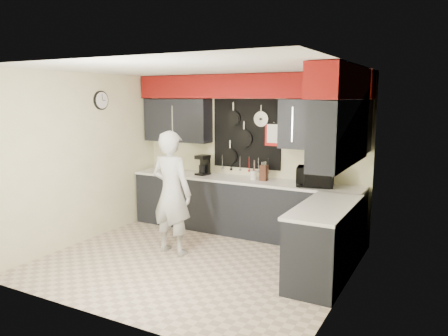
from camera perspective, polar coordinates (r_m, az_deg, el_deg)
The scene contains 10 objects.
ground at distance 6.14m, azimuth -3.79°, elevation -12.08°, with size 4.00×4.00×0.00m, color #C5B099.
back_wall_assembly at distance 7.12m, azimuth 2.99°, elevation 7.46°, with size 4.00×0.36×2.60m.
right_wall_assembly at distance 5.25m, azimuth 15.09°, elevation 5.75°, with size 0.36×3.50×2.60m.
left_wall_assembly at distance 7.06m, azimuth -17.71°, elevation 1.51°, with size 0.05×3.50×2.60m.
base_cabinets at distance 6.73m, azimuth 4.88°, elevation -6.05°, with size 3.95×2.20×0.92m.
microwave at distance 6.59m, azimuth 11.83°, elevation -1.12°, with size 0.53×0.36×0.29m, color black.
knife_block at distance 6.93m, azimuth 5.23°, elevation -0.65°, with size 0.11×0.11×0.25m, color black.
utensil_crock at distance 7.03m, azimuth 3.86°, elevation -0.93°, with size 0.11×0.11×0.14m, color white.
coffee_maker at distance 7.45m, azimuth -2.69°, elevation 0.47°, with size 0.21×0.25×0.34m.
person at distance 6.25m, azimuth -6.87°, elevation -3.24°, with size 0.65×0.43×1.77m, color #B7B7B5.
Camera 1 is at (3.05, -4.84, 2.24)m, focal length 35.00 mm.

